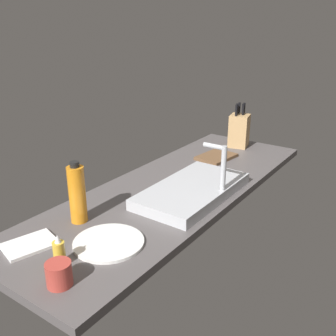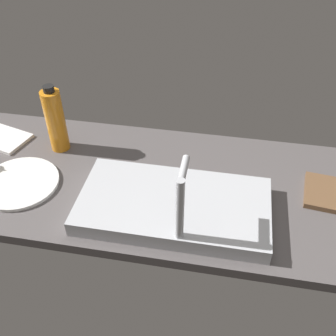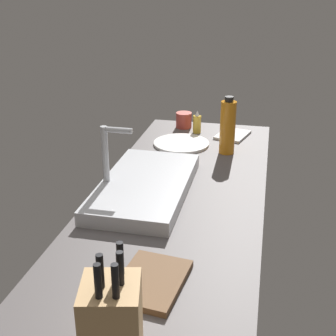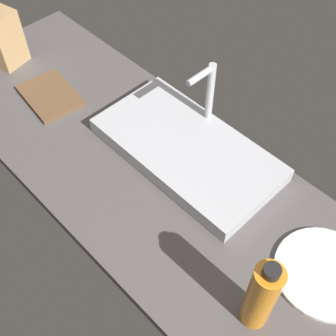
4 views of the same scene
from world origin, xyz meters
TOP-DOWN VIEW (x-y plane):
  - countertop_slab at (0.00, 0.00)cm, footprint 183.38×61.30cm
  - sink_basin at (3.01, 12.27)cm, footprint 57.96×30.33cm
  - faucet at (-0.53, 24.61)cm, footprint 5.50×11.34cm
  - knife_block at (-76.76, -2.70)cm, footprint 13.96×13.66cm
  - cutting_board at (-48.62, -3.22)cm, footprint 24.04×18.64cm
  - soap_bottle at (74.44, 4.81)cm, footprint 4.05×4.05cm
  - water_bottle at (49.74, -12.54)cm, footprint 6.77×6.77cm
  - dinner_plate at (55.67, 9.09)cm, footprint 25.98×25.98cm
  - dish_towel at (73.13, -13.20)cm, footprint 21.03×17.59cm
  - coffee_mug at (81.42, 12.83)cm, footprint 8.09×8.09cm

SIDE VIEW (x-z plane):
  - countertop_slab at x=0.00cm, z-range 0.00..3.50cm
  - dinner_plate at x=55.67cm, z-range 3.50..4.70cm
  - dish_towel at x=73.13cm, z-range 3.50..4.70cm
  - cutting_board at x=-48.62cm, z-range 3.50..5.30cm
  - sink_basin at x=3.01cm, z-range 3.50..8.57cm
  - coffee_mug at x=81.42cm, z-range 3.50..11.35cm
  - soap_bottle at x=74.44cm, z-range 2.61..14.15cm
  - knife_block at x=-76.76cm, z-range 0.31..27.74cm
  - water_bottle at x=49.74cm, z-range 2.75..28.36cm
  - faucet at x=-0.53cm, z-range 5.35..30.93cm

